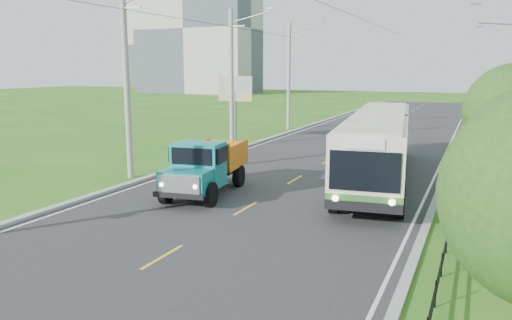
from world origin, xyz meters
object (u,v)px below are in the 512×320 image
Objects in this scene: tree_back at (501,100)px; pole_far at (289,76)px; planter_far at (476,156)px; billboard_left at (235,93)px; planter_near at (469,229)px; dump_truck at (206,164)px; tree_fifth at (504,102)px; pole_near at (127,82)px; pole_mid at (232,78)px; tree_fourth at (508,116)px; planter_mid at (474,182)px; bus at (379,141)px.

pole_far is at bearing 159.26° from tree_back.
planter_far is 0.13× the size of billboard_left.
planter_near is 11.56m from dump_truck.
tree_back is 8.21× the size of planter_near.
planter_far is at bearing -6.31° from billboard_left.
pole_far is 1.82× the size of tree_back.
planter_near is 0.11× the size of dump_truck.
tree_fifth is 19.74m from billboard_left.
dump_truck is (5.47, -1.45, -3.66)m from pole_near.
tree_back is at bearing 43.41° from pole_near.
tree_back is (-0.00, 6.00, -0.20)m from tree_fifth.
tree_fifth is at bearing 31.59° from pole_near.
billboard_left is at bearing 103.96° from dump_truck.
dump_truck is at bearing -124.23° from tree_back.
pole_mid reaches higher than tree_fourth.
pole_near is at bearing -85.28° from billboard_left.
planter_far is (16.86, 1.00, -4.81)m from pole_mid.
tree_fourth is 3.53m from planter_mid.
pole_mid is 1.00× the size of pole_far.
pole_far is 20.70m from planter_far.
tree_fourth is 0.98× the size of tree_back.
bus is (12.14, -6.79, -3.05)m from pole_mid.
pole_mid is 19.43m from tree_fourth.
dump_truck is (6.70, -16.45, -2.43)m from billboard_left.
pole_near is 6.74m from dump_truck.
pole_far is 26.29m from dump_truck.
planter_far is at bearing 43.53° from dump_truck.
tree_fifth is at bearing -90.00° from tree_back.
pole_far is (0.00, 24.00, 0.00)m from pole_near.
tree_back reaches higher than tree_fourth.
bus is (-5.98, -5.93, -1.81)m from tree_fifth.
billboard_left is at bearing 112.42° from pole_mid.
planter_mid is (-1.26, -12.14, -3.37)m from tree_back.
pole_near is 14.93× the size of planter_far.
pole_mid and pole_far have the same top height.
pole_mid is at bearing 159.26° from tree_fourth.
pole_far is 22.25m from tree_fifth.
pole_mid is 17.56m from planter_far.
planter_mid is at bearing -22.54° from pole_mid.
billboard_left is at bearing 153.01° from tree_fourth.
planter_far is (-1.26, 7.86, -3.30)m from tree_fourth.
dump_truck is (-11.40, -6.45, 1.15)m from planter_mid.
tree_fifth is (18.12, -0.86, -1.24)m from pole_mid.
bus is (13.38, -9.79, -1.83)m from billboard_left.
tree_fourth is 14.43m from dump_truck.
billboard_left is (-1.24, 15.00, -1.23)m from pole_near.
tree_fourth is 8.62m from planter_far.
bus is at bearing -116.60° from tree_back.
pole_far is at bearing 82.17° from billboard_left.
tree_back is 8.21× the size of planter_mid.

